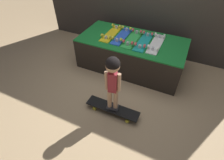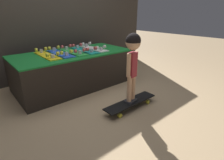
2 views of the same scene
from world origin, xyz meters
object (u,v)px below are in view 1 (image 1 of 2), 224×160
(skateboard_teal_on_rack, at_px, (144,41))
(skateboard_white_on_rack, at_px, (156,43))
(skateboard_yellow_on_rack, at_px, (112,33))
(skateboard_on_floor, at_px, (113,108))
(child, at_px, (113,76))
(skateboard_blue_on_rack, at_px, (122,35))
(skateboard_green_on_rack, at_px, (132,39))

(skateboard_teal_on_rack, xyz_separation_m, skateboard_white_on_rack, (0.20, 0.02, 0.00))
(skateboard_yellow_on_rack, bearing_deg, skateboard_white_on_rack, -0.99)
(skateboard_white_on_rack, distance_m, skateboard_on_floor, 1.28)
(skateboard_teal_on_rack, bearing_deg, skateboard_yellow_on_rack, 176.77)
(skateboard_teal_on_rack, height_order, child, child)
(skateboard_yellow_on_rack, height_order, skateboard_blue_on_rack, same)
(skateboard_on_floor, bearing_deg, child, 0.00)
(skateboard_green_on_rack, relative_size, skateboard_teal_on_rack, 1.00)
(skateboard_blue_on_rack, relative_size, skateboard_teal_on_rack, 1.00)
(skateboard_yellow_on_rack, distance_m, skateboard_white_on_rack, 0.81)
(skateboard_blue_on_rack, xyz_separation_m, skateboard_on_floor, (0.36, -1.16, -0.50))
(skateboard_yellow_on_rack, relative_size, skateboard_on_floor, 0.85)
(skateboard_blue_on_rack, bearing_deg, child, -72.58)
(skateboard_green_on_rack, relative_size, skateboard_white_on_rack, 1.00)
(skateboard_teal_on_rack, bearing_deg, skateboard_blue_on_rack, 175.65)
(skateboard_yellow_on_rack, relative_size, skateboard_white_on_rack, 1.00)
(skateboard_white_on_rack, bearing_deg, skateboard_blue_on_rack, 179.00)
(child, bearing_deg, skateboard_on_floor, 168.25)
(skateboard_teal_on_rack, height_order, skateboard_white_on_rack, same)
(skateboard_blue_on_rack, height_order, skateboard_green_on_rack, same)
(skateboard_white_on_rack, bearing_deg, skateboard_yellow_on_rack, 179.01)
(skateboard_blue_on_rack, bearing_deg, skateboard_on_floor, -72.58)
(skateboard_blue_on_rack, height_order, skateboard_on_floor, skateboard_blue_on_rack)
(skateboard_green_on_rack, distance_m, skateboard_white_on_rack, 0.41)
(skateboard_white_on_rack, height_order, child, child)
(skateboard_on_floor, bearing_deg, skateboard_white_on_rack, 77.99)
(skateboard_blue_on_rack, distance_m, skateboard_white_on_rack, 0.61)
(skateboard_yellow_on_rack, height_order, skateboard_green_on_rack, same)
(skateboard_green_on_rack, xyz_separation_m, skateboard_teal_on_rack, (0.20, -0.00, 0.00))
(child, bearing_deg, skateboard_white_on_rack, 66.24)
(skateboard_yellow_on_rack, height_order, skateboard_white_on_rack, same)
(skateboard_teal_on_rack, distance_m, skateboard_on_floor, 1.24)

